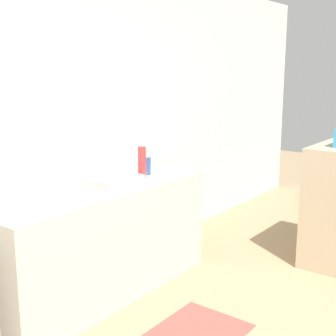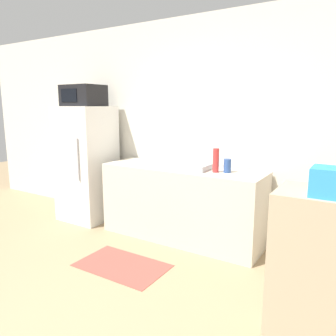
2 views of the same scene
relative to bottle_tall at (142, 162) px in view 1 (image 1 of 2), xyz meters
name	(u,v)px [view 1 (image 1 of 2)]	position (x,y,z in m)	size (l,w,h in m)	color
wall_back	(69,125)	(-0.40, 0.41, 0.31)	(8.00, 0.06, 2.60)	silver
counter	(101,241)	(-0.44, 0.05, -0.56)	(1.92, 0.60, 0.86)	beige
sink_basin	(114,180)	(-0.30, 0.03, -0.10)	(0.40, 0.30, 0.06)	#9EA3A8
bottle_tall	(142,162)	(0.00, 0.00, 0.00)	(0.07, 0.07, 0.26)	red
bottle_short	(146,166)	(0.11, 0.05, -0.06)	(0.08, 0.08, 0.15)	#2D4C8C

